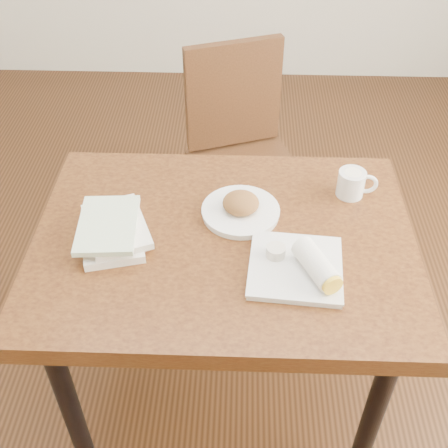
{
  "coord_description": "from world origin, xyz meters",
  "views": [
    {
      "loc": [
        0.04,
        -1.18,
        1.86
      ],
      "look_at": [
        0.0,
        0.0,
        0.8
      ],
      "focal_mm": 45.0,
      "sensor_mm": 36.0,
      "label": 1
    }
  ],
  "objects_px": {
    "plate_scone": "(241,208)",
    "book_stack": "(112,229)",
    "table": "(224,258)",
    "coffee_mug": "(352,183)",
    "chair_far": "(241,146)",
    "plate_burrito": "(302,266)"
  },
  "relations": [
    {
      "from": "plate_scone",
      "to": "book_stack",
      "type": "distance_m",
      "value": 0.38
    },
    {
      "from": "table",
      "to": "plate_scone",
      "type": "distance_m",
      "value": 0.16
    },
    {
      "from": "table",
      "to": "book_stack",
      "type": "bearing_deg",
      "value": -177.38
    },
    {
      "from": "book_stack",
      "to": "coffee_mug",
      "type": "bearing_deg",
      "value": 17.65
    },
    {
      "from": "chair_far",
      "to": "plate_scone",
      "type": "distance_m",
      "value": 0.7
    },
    {
      "from": "coffee_mug",
      "to": "plate_burrito",
      "type": "height_order",
      "value": "coffee_mug"
    },
    {
      "from": "chair_far",
      "to": "plate_burrito",
      "type": "xyz_separation_m",
      "value": [
        0.17,
        -0.9,
        0.23
      ]
    },
    {
      "from": "book_stack",
      "to": "chair_far",
      "type": "bearing_deg",
      "value": 65.12
    },
    {
      "from": "chair_far",
      "to": "coffee_mug",
      "type": "distance_m",
      "value": 0.7
    },
    {
      "from": "table",
      "to": "plate_burrito",
      "type": "height_order",
      "value": "plate_burrito"
    },
    {
      "from": "table",
      "to": "plate_scone",
      "type": "bearing_deg",
      "value": 65.41
    },
    {
      "from": "plate_scone",
      "to": "plate_burrito",
      "type": "relative_size",
      "value": 0.87
    },
    {
      "from": "chair_far",
      "to": "book_stack",
      "type": "relative_size",
      "value": 3.33
    },
    {
      "from": "table",
      "to": "book_stack",
      "type": "relative_size",
      "value": 3.85
    },
    {
      "from": "chair_far",
      "to": "table",
      "type": "bearing_deg",
      "value": -93.3
    },
    {
      "from": "plate_scone",
      "to": "table",
      "type": "bearing_deg",
      "value": -114.59
    },
    {
      "from": "table",
      "to": "coffee_mug",
      "type": "distance_m",
      "value": 0.46
    },
    {
      "from": "table",
      "to": "book_stack",
      "type": "xyz_separation_m",
      "value": [
        -0.32,
        -0.01,
        0.12
      ]
    },
    {
      "from": "plate_burrito",
      "to": "book_stack",
      "type": "xyz_separation_m",
      "value": [
        -0.53,
        0.12,
        0.01
      ]
    },
    {
      "from": "chair_far",
      "to": "plate_burrito",
      "type": "distance_m",
      "value": 0.94
    },
    {
      "from": "chair_far",
      "to": "coffee_mug",
      "type": "relative_size",
      "value": 7.59
    },
    {
      "from": "plate_scone",
      "to": "plate_burrito",
      "type": "bearing_deg",
      "value": -54.88
    }
  ]
}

